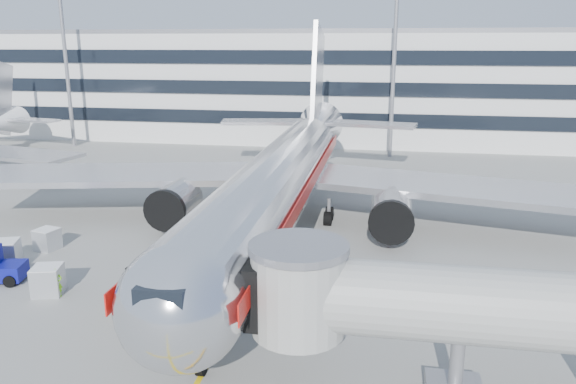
% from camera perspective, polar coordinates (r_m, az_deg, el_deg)
% --- Properties ---
extents(ground, '(180.00, 180.00, 0.00)m').
position_cam_1_polar(ground, '(32.41, -4.21, -10.40)').
color(ground, gray).
rests_on(ground, ground).
extents(lead_in_line, '(0.25, 70.00, 0.01)m').
position_cam_1_polar(lead_in_line, '(41.45, -0.86, -4.57)').
color(lead_in_line, yellow).
rests_on(lead_in_line, ground).
extents(main_jet, '(50.95, 48.70, 16.06)m').
position_cam_1_polar(main_jet, '(41.87, -0.44, 1.67)').
color(main_jet, silver).
rests_on(main_jet, ground).
extents(jet_bridge, '(17.80, 4.50, 7.00)m').
position_cam_1_polar(jet_bridge, '(23.19, 21.37, -11.64)').
color(jet_bridge, silver).
rests_on(jet_bridge, ground).
extents(terminal, '(150.00, 24.25, 15.60)m').
position_cam_1_polar(terminal, '(86.84, 5.13, 10.90)').
color(terminal, silver).
rests_on(terminal, ground).
extents(light_mast_west, '(2.40, 1.20, 25.45)m').
position_cam_1_polar(light_mast_west, '(82.13, -21.87, 14.64)').
color(light_mast_west, gray).
rests_on(light_mast_west, ground).
extents(light_mast_centre, '(2.40, 1.20, 25.45)m').
position_cam_1_polar(light_mast_centre, '(70.38, 10.85, 15.53)').
color(light_mast_centre, gray).
rests_on(light_mast_centre, ground).
extents(belt_loader, '(4.77, 2.76, 2.23)m').
position_cam_1_polar(belt_loader, '(31.37, -12.98, -10.39)').
color(belt_loader, '#FFA90A').
rests_on(belt_loader, ground).
extents(cargo_container_left, '(1.94, 1.94, 1.63)m').
position_cam_1_polar(cargo_container_left, '(40.40, -26.72, -5.54)').
color(cargo_container_left, silver).
rests_on(cargo_container_left, ground).
extents(cargo_container_right, '(1.66, 1.66, 1.47)m').
position_cam_1_polar(cargo_container_right, '(42.18, -23.27, -4.42)').
color(cargo_container_right, silver).
rests_on(cargo_container_right, ground).
extents(cargo_container_front, '(1.88, 1.88, 1.64)m').
position_cam_1_polar(cargo_container_front, '(34.95, -23.21, -8.22)').
color(cargo_container_front, silver).
rests_on(cargo_container_front, ground).
extents(ramp_worker, '(0.71, 0.59, 1.65)m').
position_cam_1_polar(ramp_worker, '(34.35, -22.44, -8.54)').
color(ramp_worker, '#81EE19').
rests_on(ramp_worker, ground).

